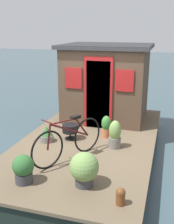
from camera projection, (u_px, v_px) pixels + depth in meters
The scene contains 11 objects.
ground_plane at pixel (89, 157), 6.58m from camera, with size 60.00×60.00×0.00m, color #384C54.
houseboat_deck at pixel (89, 148), 6.51m from camera, with size 5.51×2.96×0.47m.
houseboat_cabin at pixel (106, 82), 7.65m from camera, with size 1.95×2.34×2.04m.
bicycle at pixel (69, 140), 5.32m from camera, with size 1.56×0.85×0.87m.
potted_plant_lavender at pixel (47, 134), 6.24m from camera, with size 0.31×0.31×0.36m.
potted_plant_succulent at pixel (23, 169), 4.55m from camera, with size 0.36×0.36×0.49m.
potted_plant_fern at pixel (106, 126), 6.45m from camera, with size 0.22×0.22×0.52m.
potted_plant_rosemary at pixel (84, 168), 4.45m from camera, with size 0.48×0.48×0.57m.
potted_plant_thyme at pixel (115, 135), 5.88m from camera, with size 0.26×0.26×0.60m.
charcoal_grill at pixel (70, 129), 6.34m from camera, with size 0.36×0.36×0.35m.
mooring_bollard at pixel (121, 196), 4.01m from camera, with size 0.14×0.14×0.27m.
Camera 1 is at (-5.75, -1.67, 2.94)m, focal length 44.59 mm.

